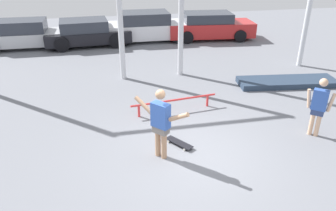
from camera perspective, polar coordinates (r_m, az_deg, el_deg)
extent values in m
plane|color=slate|center=(7.83, 3.77, -8.75)|extent=(36.00, 36.00, 0.00)
cylinder|color=tan|center=(7.63, -1.78, -6.11)|extent=(0.13, 0.13, 0.80)
cylinder|color=tan|center=(7.54, -0.70, -6.54)|extent=(0.13, 0.13, 0.80)
cube|color=slate|center=(7.41, -1.27, -4.15)|extent=(0.39, 0.40, 0.18)
cube|color=#3359B2|center=(7.24, -1.29, -1.70)|extent=(0.44, 0.46, 0.58)
sphere|color=tan|center=(7.02, -1.34, 1.94)|extent=(0.22, 0.22, 0.22)
cylinder|color=tan|center=(7.47, -4.26, 0.08)|extent=(0.41, 0.45, 0.35)
cylinder|color=tan|center=(6.93, 1.89, -2.03)|extent=(0.41, 0.45, 0.35)
cube|color=black|center=(8.18, 1.95, -6.46)|extent=(0.61, 0.76, 0.01)
cylinder|color=silver|center=(8.12, 3.85, -7.09)|extent=(0.06, 0.06, 0.05)
cylinder|color=silver|center=(7.99, 2.84, -7.71)|extent=(0.06, 0.06, 0.05)
cylinder|color=silver|center=(8.42, 1.09, -5.76)|extent=(0.06, 0.06, 0.05)
cylinder|color=silver|center=(8.28, 0.07, -6.32)|extent=(0.06, 0.06, 0.05)
cube|color=#28384C|center=(12.48, 20.03, 3.88)|extent=(3.58, 1.43, 0.20)
cylinder|color=red|center=(9.68, 1.11, 0.94)|extent=(2.63, 0.40, 0.06)
cylinder|color=red|center=(9.47, -5.09, -0.97)|extent=(0.07, 0.07, 0.36)
cylinder|color=red|center=(10.15, 6.87, 0.85)|extent=(0.07, 0.07, 0.36)
cylinder|color=silver|center=(11.77, -8.53, 17.30)|extent=(0.20, 0.20, 5.49)
cylinder|color=silver|center=(12.10, 2.34, 17.77)|extent=(0.20, 0.20, 5.49)
cube|color=#B7BABF|center=(17.63, -23.59, 10.74)|extent=(4.34, 1.67, 0.59)
cube|color=#2D333D|center=(17.54, -24.49, 12.48)|extent=(2.39, 1.53, 0.56)
cylinder|color=black|center=(18.21, -18.88, 11.44)|extent=(0.66, 0.22, 0.66)
cylinder|color=black|center=(16.66, -19.42, 10.11)|extent=(0.66, 0.22, 0.66)
cylinder|color=black|center=(18.74, -27.14, 10.39)|extent=(0.66, 0.22, 0.66)
cube|color=black|center=(17.10, -13.72, 11.69)|extent=(4.21, 2.11, 0.55)
cube|color=#2D333D|center=(16.97, -14.48, 13.39)|extent=(2.37, 1.83, 0.53)
cylinder|color=black|center=(18.07, -9.77, 12.40)|extent=(0.72, 0.27, 0.70)
cylinder|color=black|center=(16.36, -8.99, 11.06)|extent=(0.72, 0.27, 0.70)
cylinder|color=black|center=(17.99, -17.95, 11.47)|extent=(0.72, 0.27, 0.70)
cylinder|color=black|center=(16.27, -17.99, 10.04)|extent=(0.72, 0.27, 0.70)
cube|color=white|center=(17.61, -3.54, 12.99)|extent=(4.59, 1.89, 0.73)
cube|color=#2D333D|center=(17.46, -4.22, 15.03)|extent=(2.53, 1.72, 0.57)
cylinder|color=black|center=(18.76, 0.48, 13.14)|extent=(0.64, 0.23, 0.64)
cylinder|color=black|center=(17.04, 1.73, 11.83)|extent=(0.64, 0.23, 0.64)
cylinder|color=black|center=(18.41, -8.40, 12.63)|extent=(0.64, 0.23, 0.64)
cylinder|color=black|center=(16.66, -8.01, 11.27)|extent=(0.64, 0.23, 0.64)
cube|color=red|center=(18.03, 7.37, 13.13)|extent=(4.62, 2.19, 0.73)
cube|color=#2D333D|center=(17.87, 6.90, 15.02)|extent=(2.61, 1.85, 0.48)
cylinder|color=black|center=(19.24, 10.88, 13.02)|extent=(0.65, 0.28, 0.64)
cylinder|color=black|center=(17.65, 12.44, 11.74)|extent=(0.65, 0.28, 0.64)
cylinder|color=black|center=(18.64, 2.47, 13.04)|extent=(0.65, 0.28, 0.64)
cylinder|color=black|center=(16.99, 3.33, 11.75)|extent=(0.65, 0.28, 0.64)
cylinder|color=#DBAD89|center=(9.25, 24.69, -2.80)|extent=(0.11, 0.11, 0.74)
cylinder|color=#DBAD89|center=(9.26, 23.76, -2.59)|extent=(0.11, 0.11, 0.74)
cube|color=navy|center=(9.12, 24.57, -0.98)|extent=(0.34, 0.33, 0.16)
cube|color=#3359B2|center=(8.99, 24.95, 0.90)|extent=(0.39, 0.38, 0.54)
sphere|color=#DBAD89|center=(8.82, 25.51, 3.64)|extent=(0.21, 0.21, 0.21)
cylinder|color=#DBAD89|center=(8.99, 26.53, 0.44)|extent=(0.17, 0.16, 0.50)
cylinder|color=#DBAD89|center=(9.01, 23.34, 1.15)|extent=(0.17, 0.16, 0.50)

